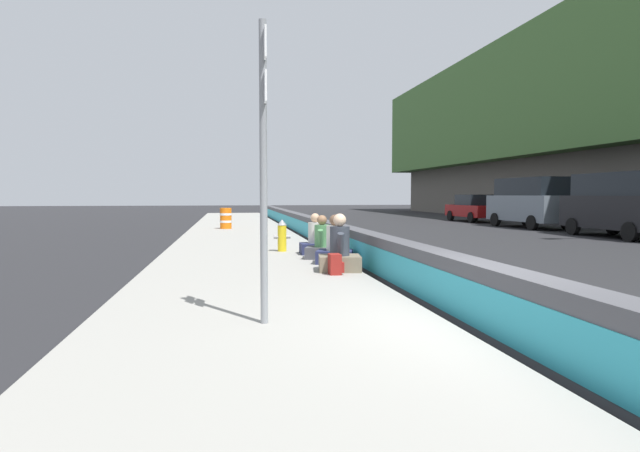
% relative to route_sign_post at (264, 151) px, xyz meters
% --- Properties ---
extents(ground_plane, '(160.00, 160.00, 0.00)m').
position_rel_route_sign_post_xyz_m(ground_plane, '(-0.55, -2.68, -2.21)').
color(ground_plane, '#232326').
rests_on(ground_plane, ground).
extents(sidewalk_strip, '(80.00, 4.40, 0.14)m').
position_rel_route_sign_post_xyz_m(sidewalk_strip, '(-0.55, -0.03, -2.14)').
color(sidewalk_strip, gray).
rests_on(sidewalk_strip, ground_plane).
extents(jersey_barrier, '(76.00, 0.45, 0.85)m').
position_rel_route_sign_post_xyz_m(jersey_barrier, '(-0.55, -2.67, -1.79)').
color(jersey_barrier, '#47474C').
rests_on(jersey_barrier, ground_plane).
extents(route_sign_post, '(0.44, 0.09, 3.60)m').
position_rel_route_sign_post_xyz_m(route_sign_post, '(0.00, 0.00, 0.00)').
color(route_sign_post, gray).
rests_on(route_sign_post, sidewalk_strip).
extents(fire_hydrant, '(0.26, 0.46, 0.88)m').
position_rel_route_sign_post_xyz_m(fire_hydrant, '(8.01, -1.02, -1.62)').
color(fire_hydrant, gold).
rests_on(fire_hydrant, sidewalk_strip).
extents(seated_person_foreground, '(0.82, 0.93, 1.17)m').
position_rel_route_sign_post_xyz_m(seated_person_foreground, '(4.12, -1.81, -1.71)').
color(seated_person_foreground, '#706651').
rests_on(seated_person_foreground, sidewalk_strip).
extents(seated_person_middle, '(0.89, 0.96, 1.10)m').
position_rel_route_sign_post_xyz_m(seated_person_middle, '(5.29, -1.94, -1.73)').
color(seated_person_middle, '#23284C').
rests_on(seated_person_middle, sidewalk_strip).
extents(seated_person_rear, '(0.84, 0.92, 1.06)m').
position_rel_route_sign_post_xyz_m(seated_person_rear, '(6.21, -1.81, -1.74)').
color(seated_person_rear, '#424247').
rests_on(seated_person_rear, sidewalk_strip).
extents(seated_person_far, '(0.68, 0.77, 1.07)m').
position_rel_route_sign_post_xyz_m(seated_person_far, '(7.22, -1.81, -1.74)').
color(seated_person_far, '#23284C').
rests_on(seated_person_far, sidewalk_strip).
extents(backpack, '(0.32, 0.28, 0.40)m').
position_rel_route_sign_post_xyz_m(backpack, '(3.66, -1.62, -1.88)').
color(backpack, maroon).
rests_on(backpack, sidewalk_strip).
extents(construction_barrel, '(0.54, 0.54, 0.95)m').
position_rel_route_sign_post_xyz_m(construction_barrel, '(18.06, 0.55, -1.59)').
color(construction_barrel, orange).
rests_on(construction_barrel, sidewalk_strip).
extents(parked_car_third, '(5.13, 2.17, 2.56)m').
position_rel_route_sign_post_xyz_m(parked_car_third, '(11.90, -14.80, -0.86)').
color(parked_car_third, black).
rests_on(parked_car_third, ground_plane).
extents(parked_car_fourth, '(5.17, 2.25, 2.56)m').
position_rel_route_sign_post_xyz_m(parked_car_fourth, '(18.20, -14.75, -0.86)').
color(parked_car_fourth, slate).
rests_on(parked_car_fourth, ground_plane).
extents(parked_car_midline, '(4.53, 2.01, 1.71)m').
position_rel_route_sign_post_xyz_m(parked_car_midline, '(24.58, -14.82, -1.35)').
color(parked_car_midline, maroon).
rests_on(parked_car_midline, ground_plane).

